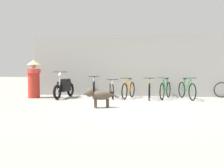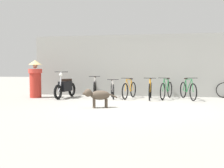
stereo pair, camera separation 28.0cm
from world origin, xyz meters
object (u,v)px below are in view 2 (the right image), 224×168
(motorcycle, at_px, (65,87))
(stray_dog, at_px, (98,95))
(person_in_robes, at_px, (35,78))
(spare_tire_left, at_px, (224,90))
(bicycle_3, at_px, (150,90))
(bicycle_4, at_px, (166,90))
(bicycle_2, at_px, (129,90))
(bicycle_1, at_px, (112,90))
(bicycle_5, at_px, (188,90))
(bicycle_0, at_px, (95,89))

(motorcycle, relative_size, stray_dog, 1.79)
(person_in_robes, height_order, spare_tire_left, person_in_robes)
(motorcycle, xyz_separation_m, person_in_robes, (-1.27, -0.13, 0.39))
(bicycle_3, xyz_separation_m, motorcycle, (-3.52, -0.07, 0.08))
(bicycle_4, bearing_deg, bicycle_2, -69.67)
(motorcycle, height_order, stray_dog, motorcycle)
(bicycle_1, bearing_deg, bicycle_4, 80.09)
(bicycle_2, xyz_separation_m, bicycle_3, (0.85, -0.17, 0.01))
(bicycle_4, distance_m, bicycle_5, 0.84)
(bicycle_2, bearing_deg, bicycle_3, 93.02)
(stray_dog, xyz_separation_m, spare_tire_left, (4.59, 3.60, -0.07))
(bicycle_1, relative_size, motorcycle, 0.82)
(bicycle_2, xyz_separation_m, person_in_robes, (-3.93, -0.38, 0.48))
(bicycle_0, xyz_separation_m, bicycle_4, (2.98, -0.02, -0.01))
(bicycle_5, relative_size, motorcycle, 0.89)
(bicycle_5, xyz_separation_m, spare_tire_left, (1.55, 0.78, -0.03))
(bicycle_2, bearing_deg, person_in_robes, -69.97)
(bicycle_3, relative_size, bicycle_5, 1.03)
(bicycle_1, bearing_deg, stray_dog, -13.22)
(bicycle_3, bearing_deg, person_in_robes, -85.92)
(bicycle_0, distance_m, bicycle_4, 2.98)
(bicycle_1, bearing_deg, spare_tire_left, 87.20)
(stray_dog, relative_size, person_in_robes, 0.66)
(bicycle_1, bearing_deg, bicycle_3, 72.32)
(bicycle_2, distance_m, spare_tire_left, 3.96)
(bicycle_0, xyz_separation_m, stray_dog, (0.77, -2.91, 0.02))
(bicycle_4, bearing_deg, bicycle_3, -51.67)
(bicycle_2, distance_m, bicycle_4, 1.50)
(bicycle_5, bearing_deg, bicycle_2, -104.69)
(bicycle_1, height_order, bicycle_3, bicycle_3)
(motorcycle, bearing_deg, spare_tire_left, 105.80)
(bicycle_2, xyz_separation_m, bicycle_4, (1.50, 0.07, 0.01))
(bicycle_0, bearing_deg, spare_tire_left, 86.67)
(bicycle_1, bearing_deg, bicycle_5, 77.78)
(bicycle_4, distance_m, person_in_robes, 5.47)
(bicycle_0, distance_m, bicycle_2, 1.48)
(bicycle_4, bearing_deg, person_in_robes, -67.66)
(bicycle_3, distance_m, stray_dog, 3.07)
(bicycle_5, bearing_deg, stray_dog, -61.76)
(bicycle_2, relative_size, bicycle_4, 0.95)
(person_in_robes, bearing_deg, motorcycle, -161.88)
(stray_dog, relative_size, spare_tire_left, 1.61)
(bicycle_2, bearing_deg, bicycle_4, 107.26)
(bicycle_0, xyz_separation_m, person_in_robes, (-2.45, -0.47, 0.46))
(bicycle_5, bearing_deg, spare_tire_left, 102.21)
(bicycle_0, bearing_deg, bicycle_3, 72.88)
(bicycle_0, relative_size, stray_dog, 1.61)
(bicycle_2, height_order, person_in_robes, person_in_robes)
(bicycle_0, bearing_deg, bicycle_2, 75.81)
(bicycle_0, distance_m, motorcycle, 1.24)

